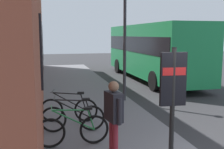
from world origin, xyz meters
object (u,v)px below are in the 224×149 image
bicycle_far_end (73,118)px  bicycle_nearest_sign (69,109)px  transit_info_sign (173,87)px  pedestrian_near_bus (114,112)px  bicycle_beside_lamp (73,130)px  street_lamp (125,23)px  city_bus (151,49)px

bicycle_far_end → bicycle_nearest_sign: size_ratio=1.02×
transit_info_sign → pedestrian_near_bus: transit_info_sign is taller
bicycle_beside_lamp → bicycle_far_end: size_ratio=1.00×
transit_info_sign → street_lamp: size_ratio=0.46×
pedestrian_near_bus → bicycle_nearest_sign: bearing=14.5°
bicycle_beside_lamp → city_bus: (9.50, -5.81, 1.41)m
bicycle_beside_lamp → bicycle_far_end: 0.99m
transit_info_sign → pedestrian_near_bus: bearing=69.5°
bicycle_beside_lamp → bicycle_far_end: bearing=-5.9°
street_lamp → pedestrian_near_bus: bearing=161.0°
city_bus → pedestrian_near_bus: bearing=154.1°
bicycle_beside_lamp → pedestrian_near_bus: bearing=-137.9°
transit_info_sign → city_bus: 11.47m
pedestrian_near_bus → bicycle_far_end: bearing=20.2°
bicycle_nearest_sign → city_bus: city_bus is taller
bicycle_beside_lamp → street_lamp: bearing=-31.2°
city_bus → pedestrian_near_bus: city_bus is taller
bicycle_far_end → city_bus: bearing=-33.8°
transit_info_sign → pedestrian_near_bus: 1.35m
pedestrian_near_bus → transit_info_sign: bearing=-110.5°
pedestrian_near_bus → street_lamp: size_ratio=0.32×
bicycle_far_end → street_lamp: (3.16, -2.41, 2.71)m
street_lamp → transit_info_sign: bearing=173.9°
bicycle_far_end → pedestrian_near_bus: size_ratio=1.05×
bicycle_nearest_sign → transit_info_sign: (-3.17, -1.85, 1.21)m
bicycle_nearest_sign → bicycle_beside_lamp: bearing=177.7°
bicycle_far_end → transit_info_sign: transit_info_sign is taller
bicycle_beside_lamp → city_bus: 11.22m
bicycle_beside_lamp → transit_info_sign: transit_info_sign is taller
bicycle_nearest_sign → transit_info_sign: transit_info_sign is taller
bicycle_beside_lamp → street_lamp: street_lamp is taller
transit_info_sign → city_bus: size_ratio=0.23×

